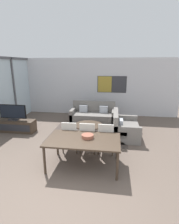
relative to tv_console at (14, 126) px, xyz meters
The scene contains 13 objects.
ground_plane 4.12m from the tv_console, 47.20° to the right, with size 24.00×24.00×0.00m, color brown.
wall_back 4.17m from the tv_console, 45.11° to the left, with size 8.03×0.09×2.80m.
area_rug 2.86m from the tv_console, ahead, with size 2.79×2.05×0.01m.
tv_console is the anchor object (origin of this frame).
television 0.52m from the tv_console, 90.00° to the left, with size 1.04×0.20×0.60m.
sofa_main 3.25m from the tv_console, 28.62° to the left, with size 1.92×0.90×0.89m.
sofa_side 4.12m from the tv_console, ahead, with size 0.90×1.42×0.89m.
coffee_table 2.86m from the tv_console, ahead, with size 1.03×1.03×0.36m.
dining_table 3.64m from the tv_console, 32.57° to the right, with size 1.79×1.05×0.73m.
dining_chair_left 2.83m from the tv_console, 26.14° to the right, with size 0.46×0.46×0.93m.
dining_chair_centre 3.30m from the tv_console, 22.14° to the right, with size 0.46×0.46×0.93m.
dining_chair_right 3.78m from the tv_console, 19.06° to the right, with size 0.46×0.46×0.93m.
fruit_bowl 3.69m from the tv_console, 30.68° to the right, with size 0.30×0.30×0.09m.
Camera 1 is at (0.97, -2.81, 2.50)m, focal length 28.00 mm.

